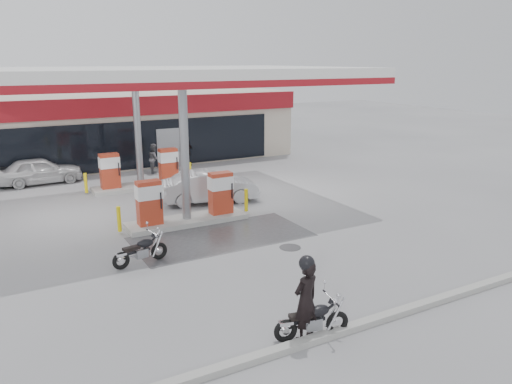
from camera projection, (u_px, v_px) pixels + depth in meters
ground at (209, 239)px, 16.93m from camera, size 90.00×90.00×0.00m
wet_patch at (222, 237)px, 17.17m from camera, size 6.00×3.00×0.00m
drain_cover at (290, 247)px, 16.17m from camera, size 0.70×0.70×0.01m
kerb at (336, 333)px, 10.99m from camera, size 28.00×0.25×0.15m
store_building at (101, 127)px, 29.92m from camera, size 22.00×8.22×4.00m
canopy at (155, 76)px, 19.82m from camera, size 16.00×10.02×5.51m
pump_island_near at (186, 205)px, 18.45m from camera, size 5.14×1.30×1.78m
pump_island_far at (140, 173)px, 23.53m from camera, size 5.14×1.30×1.78m
main_motorcycle at (313, 321)px, 10.85m from camera, size 1.74×0.74×0.90m
biker_main at (306, 301)px, 10.66m from camera, size 0.74×0.57×1.82m
parked_motorcycle at (141, 251)px, 14.78m from camera, size 1.76×0.67×0.91m
sedan_white at (40, 171)px, 24.35m from camera, size 3.94×1.69×1.33m
attendant at (155, 159)px, 26.62m from camera, size 0.83×0.94×1.60m
hatchback_silver at (210, 187)px, 21.21m from camera, size 4.28×2.21×1.34m
parked_car_right at (226, 144)px, 32.05m from camera, size 4.98×3.15×1.28m
biker_walking at (187, 152)px, 28.51m from camera, size 1.01×0.72×1.59m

